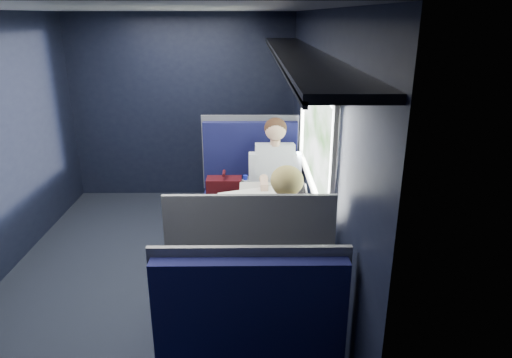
{
  "coord_description": "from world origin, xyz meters",
  "views": [
    {
      "loc": [
        0.86,
        -3.63,
        2.26
      ],
      "look_at": [
        0.9,
        0.0,
        0.95
      ],
      "focal_mm": 32.0,
      "sensor_mm": 36.0,
      "label": 1
    }
  ],
  "objects_px": {
    "seat_bay_near": "(249,198)",
    "bottle_small": "(291,183)",
    "laptop": "(293,196)",
    "table": "(271,210)",
    "woman": "(285,241)",
    "seat_row_front": "(250,171)",
    "cup": "(298,185)",
    "seat_bay_far": "(250,292)",
    "man": "(275,177)"
  },
  "relations": [
    {
      "from": "cup",
      "to": "woman",
      "type": "bearing_deg",
      "value": -100.78
    },
    {
      "from": "seat_row_front",
      "to": "cup",
      "type": "distance_m",
      "value": 1.6
    },
    {
      "from": "table",
      "to": "woman",
      "type": "relative_size",
      "value": 0.76
    },
    {
      "from": "seat_bay_far",
      "to": "cup",
      "type": "xyz_separation_m",
      "value": [
        0.44,
        1.18,
        0.37
      ]
    },
    {
      "from": "seat_bay_near",
      "to": "seat_bay_far",
      "type": "bearing_deg",
      "value": -89.57
    },
    {
      "from": "seat_bay_far",
      "to": "woman",
      "type": "height_order",
      "value": "woman"
    },
    {
      "from": "seat_bay_near",
      "to": "seat_row_front",
      "type": "bearing_deg",
      "value": 89.19
    },
    {
      "from": "table",
      "to": "man",
      "type": "distance_m",
      "value": 0.7
    },
    {
      "from": "seat_row_front",
      "to": "woman",
      "type": "height_order",
      "value": "woman"
    },
    {
      "from": "woman",
      "to": "cup",
      "type": "bearing_deg",
      "value": 79.22
    },
    {
      "from": "laptop",
      "to": "woman",
      "type": "bearing_deg",
      "value": -99.66
    },
    {
      "from": "cup",
      "to": "man",
      "type": "bearing_deg",
      "value": 116.4
    },
    {
      "from": "seat_bay_far",
      "to": "man",
      "type": "xyz_separation_m",
      "value": [
        0.25,
        1.57,
        0.3
      ]
    },
    {
      "from": "seat_bay_near",
      "to": "cup",
      "type": "distance_m",
      "value": 0.81
    },
    {
      "from": "seat_row_front",
      "to": "bottle_small",
      "type": "height_order",
      "value": "seat_row_front"
    },
    {
      "from": "table",
      "to": "man",
      "type": "relative_size",
      "value": 0.76
    },
    {
      "from": "seat_bay_near",
      "to": "man",
      "type": "bearing_deg",
      "value": -32.57
    },
    {
      "from": "man",
      "to": "bottle_small",
      "type": "xyz_separation_m",
      "value": [
        0.11,
        -0.51,
        0.13
      ]
    },
    {
      "from": "seat_bay_far",
      "to": "seat_row_front",
      "type": "distance_m",
      "value": 2.67
    },
    {
      "from": "man",
      "to": "laptop",
      "type": "distance_m",
      "value": 0.72
    },
    {
      "from": "seat_bay_far",
      "to": "man",
      "type": "bearing_deg",
      "value": 80.97
    },
    {
      "from": "seat_row_front",
      "to": "laptop",
      "type": "xyz_separation_m",
      "value": [
        0.37,
        -1.8,
        0.39
      ]
    },
    {
      "from": "seat_bay_near",
      "to": "seat_bay_far",
      "type": "height_order",
      "value": "same"
    },
    {
      "from": "woman",
      "to": "laptop",
      "type": "relative_size",
      "value": 3.78
    },
    {
      "from": "table",
      "to": "man",
      "type": "bearing_deg",
      "value": 84.48
    },
    {
      "from": "seat_bay_far",
      "to": "table",
      "type": "bearing_deg",
      "value": 78.22
    },
    {
      "from": "man",
      "to": "woman",
      "type": "distance_m",
      "value": 1.41
    },
    {
      "from": "seat_bay_far",
      "to": "laptop",
      "type": "relative_size",
      "value": 3.61
    },
    {
      "from": "seat_bay_near",
      "to": "woman",
      "type": "bearing_deg",
      "value": -80.51
    },
    {
      "from": "seat_bay_near",
      "to": "seat_bay_far",
      "type": "xyz_separation_m",
      "value": [
        0.01,
        -1.74,
        -0.01
      ]
    },
    {
      "from": "seat_bay_near",
      "to": "man",
      "type": "height_order",
      "value": "man"
    },
    {
      "from": "bottle_small",
      "to": "seat_bay_far",
      "type": "bearing_deg",
      "value": -108.95
    },
    {
      "from": "table",
      "to": "seat_row_front",
      "type": "relative_size",
      "value": 0.86
    },
    {
      "from": "woman",
      "to": "cup",
      "type": "height_order",
      "value": "woman"
    },
    {
      "from": "seat_bay_near",
      "to": "bottle_small",
      "type": "xyz_separation_m",
      "value": [
        0.38,
        -0.68,
        0.42
      ]
    },
    {
      "from": "seat_bay_near",
      "to": "seat_bay_far",
      "type": "relative_size",
      "value": 1.0
    },
    {
      "from": "bottle_small",
      "to": "cup",
      "type": "relative_size",
      "value": 2.82
    },
    {
      "from": "laptop",
      "to": "table",
      "type": "bearing_deg",
      "value": 177.88
    },
    {
      "from": "woman",
      "to": "cup",
      "type": "xyz_separation_m",
      "value": [
        0.19,
        1.02,
        0.05
      ]
    },
    {
      "from": "bottle_small",
      "to": "cup",
      "type": "height_order",
      "value": "bottle_small"
    },
    {
      "from": "cup",
      "to": "seat_bay_far",
      "type": "bearing_deg",
      "value": -110.53
    },
    {
      "from": "seat_bay_near",
      "to": "laptop",
      "type": "xyz_separation_m",
      "value": [
        0.38,
        -0.87,
        0.38
      ]
    },
    {
      "from": "seat_bay_near",
      "to": "man",
      "type": "xyz_separation_m",
      "value": [
        0.26,
        -0.17,
        0.3
      ]
    },
    {
      "from": "bottle_small",
      "to": "seat_row_front",
      "type": "bearing_deg",
      "value": 102.78
    },
    {
      "from": "seat_bay_near",
      "to": "bottle_small",
      "type": "distance_m",
      "value": 0.88
    },
    {
      "from": "table",
      "to": "woman",
      "type": "height_order",
      "value": "woman"
    },
    {
      "from": "seat_bay_near",
      "to": "man",
      "type": "relative_size",
      "value": 0.95
    },
    {
      "from": "man",
      "to": "seat_bay_near",
      "type": "bearing_deg",
      "value": 147.43
    },
    {
      "from": "bottle_small",
      "to": "table",
      "type": "bearing_deg",
      "value": -134.16
    },
    {
      "from": "bottle_small",
      "to": "cup",
      "type": "distance_m",
      "value": 0.16
    }
  ]
}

